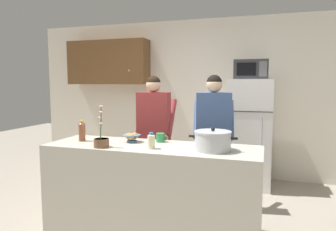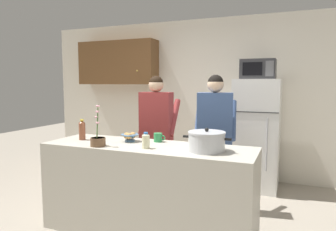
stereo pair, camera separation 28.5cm
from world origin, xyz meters
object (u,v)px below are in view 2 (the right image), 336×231
object	(u,v)px
coffee_mug	(158,137)
potted_orchid	(98,140)
refrigerator	(256,134)
cooking_pot	(207,141)
bread_bowl	(130,137)
bottle_near_edge	(82,130)
bottle_mid_counter	(146,140)
person_near_pot	(157,123)
person_by_sink	(215,126)
microwave	(258,69)

from	to	relation	value
coffee_mug	potted_orchid	bearing A→B (deg)	-136.94
refrigerator	cooking_pot	distance (m)	1.92
bread_bowl	potted_orchid	bearing A→B (deg)	-117.92
potted_orchid	bottle_near_edge	bearing A→B (deg)	148.76
coffee_mug	bottle_mid_counter	xyz separation A→B (m)	(0.03, -0.35, 0.03)
person_near_pot	person_by_sink	size ratio (longest dim) A/B	1.00
person_by_sink	coffee_mug	xyz separation A→B (m)	(-0.46, -0.64, -0.06)
microwave	person_by_sink	distance (m)	1.27
bread_bowl	bottle_near_edge	xyz separation A→B (m)	(-0.54, -0.11, 0.06)
bread_bowl	bottle_near_edge	world-z (taller)	bottle_near_edge
bread_bowl	potted_orchid	size ratio (longest dim) A/B	0.46
microwave	person_near_pot	distance (m)	1.66
person_near_pot	coffee_mug	bearing A→B (deg)	-64.21
coffee_mug	potted_orchid	world-z (taller)	potted_orchid
refrigerator	person_by_sink	bearing A→B (deg)	-110.74
refrigerator	potted_orchid	distance (m)	2.46
cooking_pot	potted_orchid	size ratio (longest dim) A/B	1.08
coffee_mug	bottle_mid_counter	size ratio (longest dim) A/B	0.83
cooking_pot	bottle_mid_counter	size ratio (longest dim) A/B	2.89
bread_bowl	potted_orchid	world-z (taller)	potted_orchid
refrigerator	microwave	bearing A→B (deg)	-89.93
coffee_mug	person_by_sink	bearing A→B (deg)	54.10
bottle_near_edge	bottle_mid_counter	xyz separation A→B (m)	(0.86, -0.14, -0.03)
cooking_pot	potted_orchid	bearing A→B (deg)	-170.02
microwave	cooking_pot	size ratio (longest dim) A/B	1.05
refrigerator	microwave	xyz separation A→B (m)	(0.00, -0.02, 0.94)
cooking_pot	person_near_pot	bearing A→B (deg)	134.93
person_near_pot	cooking_pot	xyz separation A→B (m)	(0.93, -0.94, -0.01)
refrigerator	coffee_mug	xyz separation A→B (m)	(-0.84, -1.64, 0.17)
person_near_pot	bread_bowl	size ratio (longest dim) A/B	8.55
coffee_mug	bread_bowl	size ratio (longest dim) A/B	0.68
microwave	cooking_pot	world-z (taller)	microwave
person_by_sink	bread_bowl	world-z (taller)	person_by_sink
person_by_sink	bread_bowl	xyz separation A→B (m)	(-0.75, -0.74, -0.06)
person_near_pot	bottle_near_edge	world-z (taller)	person_near_pot
microwave	bottle_near_edge	xyz separation A→B (m)	(-1.68, -1.83, -0.71)
bottle_mid_counter	potted_orchid	size ratio (longest dim) A/B	0.37
person_by_sink	bottle_near_edge	bearing A→B (deg)	-146.73
potted_orchid	coffee_mug	bearing A→B (deg)	43.06
coffee_mug	bottle_near_edge	size ratio (longest dim) A/B	0.57
cooking_pot	coffee_mug	distance (m)	0.65
person_by_sink	bottle_mid_counter	bearing A→B (deg)	-113.84
bread_bowl	coffee_mug	bearing A→B (deg)	19.66
person_near_pot	coffee_mug	xyz separation A→B (m)	(0.33, -0.69, -0.06)
coffee_mug	bread_bowl	xyz separation A→B (m)	(-0.29, -0.10, 0.00)
microwave	person_near_pot	world-z (taller)	microwave
refrigerator	bottle_mid_counter	xyz separation A→B (m)	(-0.82, -1.99, 0.19)
refrigerator	cooking_pot	world-z (taller)	refrigerator
person_by_sink	microwave	bearing A→B (deg)	68.84
microwave	bottle_mid_counter	xyz separation A→B (m)	(-0.82, -1.97, -0.75)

